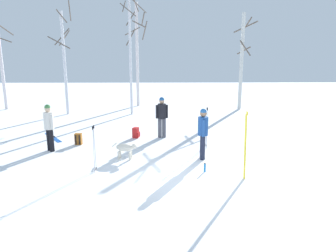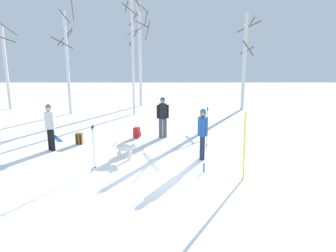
# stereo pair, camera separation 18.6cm
# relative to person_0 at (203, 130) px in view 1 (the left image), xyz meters

# --- Properties ---
(ground_plane) EXTENTS (60.00, 60.00, 0.00)m
(ground_plane) POSITION_rel_person_0_xyz_m (-0.81, -1.91, -0.98)
(ground_plane) COLOR white
(person_0) EXTENTS (0.34, 0.52, 1.72)m
(person_0) POSITION_rel_person_0_xyz_m (0.00, 0.00, 0.00)
(person_0) COLOR #1E2338
(person_0) RESTS_ON ground_plane
(person_1) EXTENTS (0.42, 0.38, 1.72)m
(person_1) POSITION_rel_person_0_xyz_m (-5.41, 0.93, 0.00)
(person_1) COLOR black
(person_1) RESTS_ON ground_plane
(person_2) EXTENTS (0.51, 0.34, 1.72)m
(person_2) POSITION_rel_person_0_xyz_m (-1.38, 2.75, 0.00)
(person_2) COLOR #4C4C56
(person_2) RESTS_ON ground_plane
(dog) EXTENTS (0.88, 0.36, 0.57)m
(dog) POSITION_rel_person_0_xyz_m (-2.56, -0.05, -0.59)
(dog) COLOR beige
(dog) RESTS_ON ground_plane
(ski_pair_planted_0) EXTENTS (0.03, 0.27, 1.92)m
(ski_pair_planted_0) POSITION_rel_person_0_xyz_m (0.99, -1.66, -0.02)
(ski_pair_planted_0) COLOR yellow
(ski_pair_planted_0) RESTS_ON ground_plane
(ski_pair_lying_0) EXTENTS (1.20, 1.57, 0.05)m
(ski_pair_lying_0) POSITION_rel_person_0_xyz_m (-5.99, 2.78, -0.97)
(ski_pair_lying_0) COLOR blue
(ski_pair_lying_0) RESTS_ON ground_plane
(ski_poles_0) EXTENTS (0.07, 0.25, 1.41)m
(ski_poles_0) POSITION_rel_person_0_xyz_m (-3.36, -1.11, -0.23)
(ski_poles_0) COLOR #B2B2BC
(ski_poles_0) RESTS_ON ground_plane
(ski_poles_1) EXTENTS (0.07, 0.23, 1.53)m
(ski_poles_1) POSITION_rel_person_0_xyz_m (0.31, 1.31, -0.17)
(ski_poles_1) COLOR #B2B2BC
(ski_poles_1) RESTS_ON ground_plane
(backpack_0) EXTENTS (0.26, 0.29, 0.44)m
(backpack_0) POSITION_rel_person_0_xyz_m (-4.62, 1.75, -0.77)
(backpack_0) COLOR #99591E
(backpack_0) RESTS_ON ground_plane
(backpack_1) EXTENTS (0.33, 0.31, 0.44)m
(backpack_1) POSITION_rel_person_0_xyz_m (-2.47, 2.71, -0.77)
(backpack_1) COLOR red
(backpack_1) RESTS_ON ground_plane
(water_bottle_0) EXTENTS (0.06, 0.06, 0.28)m
(water_bottle_0) POSITION_rel_person_0_xyz_m (-0.07, -1.20, -0.85)
(water_bottle_0) COLOR #1E72BF
(water_bottle_0) RESTS_ON ground_plane
(birch_tree_0) EXTENTS (1.64, 1.30, 5.42)m
(birch_tree_0) POSITION_rel_person_0_xyz_m (-11.28, 9.65, 1.74)
(birch_tree_0) COLOR silver
(birch_tree_0) RESTS_ON ground_plane
(birch_tree_1) EXTENTS (1.24, 1.25, 6.22)m
(birch_tree_1) POSITION_rel_person_0_xyz_m (-6.92, 8.07, 2.09)
(birch_tree_1) COLOR silver
(birch_tree_1) RESTS_ON ground_plane
(birch_tree_2) EXTENTS (1.42, 1.54, 6.74)m
(birch_tree_2) POSITION_rel_person_0_xyz_m (-3.16, 7.97, 2.49)
(birch_tree_2) COLOR silver
(birch_tree_2) RESTS_ON ground_plane
(birch_tree_3) EXTENTS (1.45, 1.32, 6.65)m
(birch_tree_3) POSITION_rel_person_0_xyz_m (-3.05, 11.04, 2.55)
(birch_tree_3) COLOR silver
(birch_tree_3) RESTS_ON ground_plane
(birch_tree_4) EXTENTS (1.38, 1.51, 5.85)m
(birch_tree_4) POSITION_rel_person_0_xyz_m (3.51, 9.60, 2.09)
(birch_tree_4) COLOR silver
(birch_tree_4) RESTS_ON ground_plane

